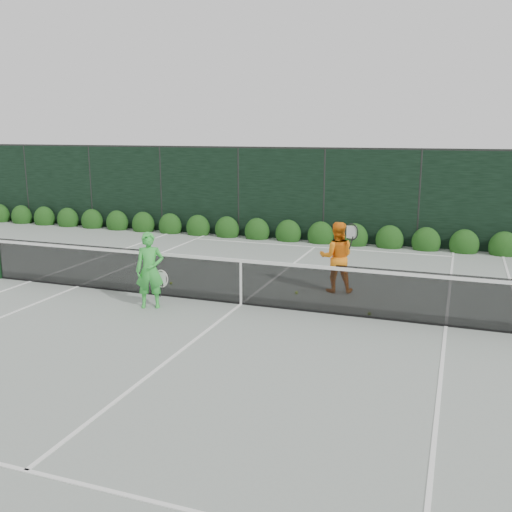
% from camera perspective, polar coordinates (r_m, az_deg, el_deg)
% --- Properties ---
extents(ground, '(80.00, 80.00, 0.00)m').
position_cam_1_polar(ground, '(12.06, -1.50, -4.85)').
color(ground, gray).
rests_on(ground, ground).
extents(tennis_net, '(12.90, 0.10, 1.07)m').
position_cam_1_polar(tennis_net, '(11.92, -1.63, -2.40)').
color(tennis_net, black).
rests_on(tennis_net, ground).
extents(player_woman, '(0.69, 0.58, 1.58)m').
position_cam_1_polar(player_woman, '(11.87, -10.56, -1.42)').
color(player_woman, green).
rests_on(player_woman, ground).
extents(player_man, '(0.95, 0.77, 1.60)m').
position_cam_1_polar(player_man, '(12.94, 8.08, -0.10)').
color(player_man, orange).
rests_on(player_man, ground).
extents(court_lines, '(11.03, 23.83, 0.01)m').
position_cam_1_polar(court_lines, '(12.06, -1.50, -4.83)').
color(court_lines, white).
rests_on(court_lines, ground).
extents(windscreen_fence, '(32.00, 21.07, 3.06)m').
position_cam_1_polar(windscreen_fence, '(9.28, -7.64, -0.57)').
color(windscreen_fence, black).
rests_on(windscreen_fence, ground).
extents(hedge_row, '(31.66, 0.65, 0.94)m').
position_cam_1_polar(hedge_row, '(18.67, 6.48, 2.03)').
color(hedge_row, '#0F380F').
rests_on(hedge_row, ground).
extents(tennis_balls, '(4.87, 1.01, 0.07)m').
position_cam_1_polar(tennis_balls, '(12.58, 1.72, -3.96)').
color(tennis_balls, '#A7D830').
rests_on(tennis_balls, ground).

